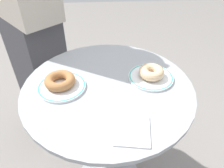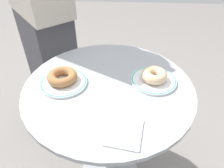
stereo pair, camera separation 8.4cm
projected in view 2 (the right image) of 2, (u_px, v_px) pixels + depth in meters
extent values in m
cylinder|color=#999EA3|center=(109.00, 87.00, 0.88)|extent=(0.70, 0.70, 0.02)
cylinder|color=#999EA3|center=(109.00, 142.00, 1.12)|extent=(0.06, 0.06, 0.73)
cylinder|color=white|center=(64.00, 82.00, 0.89)|extent=(0.19, 0.19, 0.01)
torus|color=#38B2A8|center=(64.00, 81.00, 0.89)|extent=(0.19, 0.19, 0.01)
cylinder|color=white|center=(153.00, 80.00, 0.90)|extent=(0.19, 0.19, 0.01)
torus|color=#38B2A8|center=(154.00, 80.00, 0.90)|extent=(0.19, 0.19, 0.01)
torus|color=#A36B3D|center=(62.00, 77.00, 0.88)|extent=(0.17, 0.17, 0.04)
torus|color=#E0B789|center=(154.00, 75.00, 0.88)|extent=(0.15, 0.15, 0.04)
cube|color=white|center=(124.00, 132.00, 0.69)|extent=(0.13, 0.15, 0.01)
cube|color=#3D3D42|center=(54.00, 75.00, 1.49)|extent=(0.41, 0.42, 0.89)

